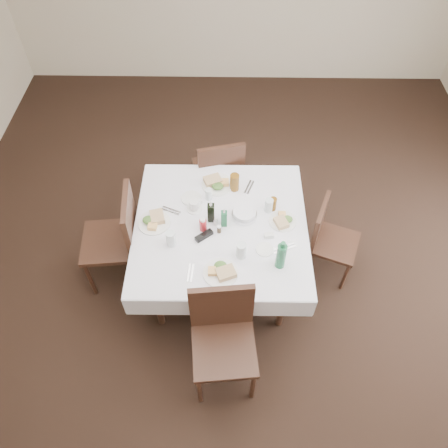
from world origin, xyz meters
name	(u,v)px	position (x,y,z in m)	size (l,w,h in m)	color
ground_plane	(236,281)	(0.00, 0.00, 0.00)	(7.00, 7.00, 0.00)	black
room_shell	(242,145)	(0.00, 0.00, 1.71)	(6.04, 7.04, 2.80)	beige
dining_table	(221,230)	(-0.15, 0.08, 0.69)	(1.48, 1.48, 0.76)	black
chair_north	(219,171)	(-0.18, 0.95, 0.55)	(0.55, 0.55, 0.97)	black
chair_south	(223,332)	(-0.12, -0.81, 0.58)	(0.52, 0.52, 1.01)	black
chair_east	(328,236)	(0.82, 0.19, 0.49)	(0.52, 0.52, 0.85)	black
chair_west	(120,235)	(-1.04, 0.09, 0.59)	(0.54, 0.54, 1.04)	black
meal_north	(217,183)	(-0.20, 0.54, 0.79)	(0.29, 0.29, 0.06)	white
meal_south	(221,271)	(-0.13, -0.40, 0.79)	(0.28, 0.28, 0.06)	white
meal_east	(283,221)	(0.38, 0.12, 0.78)	(0.24, 0.24, 0.05)	white
meal_west	(154,221)	(-0.72, 0.10, 0.79)	(0.28, 0.28, 0.06)	white
side_plate_a	(191,198)	(-0.42, 0.38, 0.77)	(0.18, 0.18, 0.01)	white
side_plate_b	(265,249)	(0.21, -0.17, 0.77)	(0.15, 0.15, 0.01)	white
water_n	(209,194)	(-0.26, 0.38, 0.82)	(0.06, 0.06, 0.11)	silver
water_s	(241,250)	(0.02, -0.24, 0.84)	(0.08, 0.08, 0.15)	silver
water_e	(269,205)	(0.26, 0.25, 0.83)	(0.07, 0.07, 0.13)	silver
water_w	(171,239)	(-0.55, -0.13, 0.83)	(0.08, 0.08, 0.15)	silver
iced_tea_a	(235,182)	(-0.03, 0.50, 0.85)	(0.08, 0.08, 0.17)	brown
iced_tea_b	(273,204)	(0.30, 0.27, 0.83)	(0.06, 0.06, 0.13)	brown
bread_basket	(244,214)	(0.05, 0.17, 0.80)	(0.22, 0.22, 0.07)	silver
oil_cruet_dark	(211,212)	(-0.23, 0.13, 0.87)	(0.06, 0.06, 0.24)	black
oil_cruet_green	(224,218)	(-0.12, 0.08, 0.85)	(0.05, 0.05, 0.21)	#1D653C
ketchup_bottle	(203,225)	(-0.30, 0.03, 0.82)	(0.06, 0.06, 0.13)	#B6222B
salt_shaker	(216,222)	(-0.19, 0.08, 0.80)	(0.03, 0.03, 0.07)	white
pepper_shaker	(219,229)	(-0.16, 0.00, 0.80)	(0.03, 0.03, 0.08)	#413120
coffee_mug	(194,206)	(-0.38, 0.26, 0.81)	(0.14, 0.13, 0.10)	white
sunglasses	(204,236)	(-0.28, -0.05, 0.78)	(0.16, 0.14, 0.03)	black
green_bottle	(281,256)	(0.32, -0.32, 0.89)	(0.08, 0.08, 0.29)	#1D653C
sugar_caddy	(269,235)	(0.25, -0.04, 0.78)	(0.08, 0.05, 0.04)	white
cutlery_n	(249,187)	(0.10, 0.52, 0.77)	(0.10, 0.18, 0.01)	silver
cutlery_s	(191,273)	(-0.37, -0.41, 0.77)	(0.05, 0.17, 0.01)	silver
cutlery_e	(284,248)	(0.37, -0.16, 0.77)	(0.20, 0.13, 0.01)	silver
cutlery_w	(171,211)	(-0.59, 0.23, 0.77)	(0.18, 0.11, 0.01)	silver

